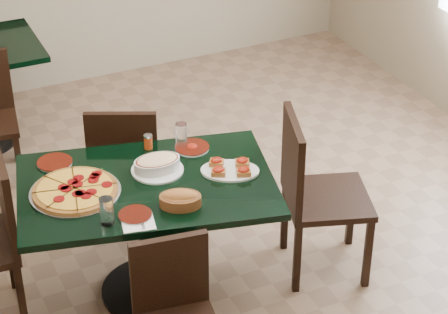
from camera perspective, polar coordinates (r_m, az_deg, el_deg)
name	(u,v)px	position (r m, az deg, el deg)	size (l,w,h in m)	color
floor	(207,267)	(5.28, -1.09, -7.19)	(5.50, 5.50, 0.00)	brown
main_table	(148,211)	(4.77, -4.99, -3.53)	(1.53, 1.17, 0.75)	black
chair_far	(125,162)	(5.33, -6.47, -0.32)	(0.56, 0.56, 0.90)	black
chair_near	(175,311)	(4.29, -3.19, -10.00)	(0.44, 0.44, 0.83)	black
chair_right	(312,187)	(4.97, 5.77, -1.99)	(0.60, 0.60, 1.01)	black
pepperoni_pizza	(75,190)	(4.63, -9.70, -2.16)	(0.48, 0.48, 0.04)	silver
lasagna_casserole	(157,164)	(4.74, -4.39, -0.44)	(0.29, 0.29, 0.09)	silver
bread_basket	(180,199)	(4.46, -2.87, -2.76)	(0.26, 0.22, 0.09)	brown
bruschetta_platter	(230,168)	(4.73, 0.39, -0.74)	(0.39, 0.35, 0.05)	silver
side_plate_near	(135,215)	(4.42, -5.82, -3.79)	(0.17, 0.17, 0.02)	silver
side_plate_far_r	(192,147)	(4.95, -2.09, 0.63)	(0.20, 0.20, 0.03)	silver
side_plate_far_l	(55,163)	(4.90, -11.00, -0.36)	(0.20, 0.20, 0.02)	silver
napkin_setting	(138,222)	(4.38, -5.62, -4.24)	(0.19, 0.19, 0.01)	white
water_glass_a	(181,135)	(4.95, -2.81, 1.46)	(0.07, 0.07, 0.14)	white
water_glass_b	(107,211)	(4.35, -7.67, -3.54)	(0.07, 0.07, 0.15)	white
pepper_shaker	(148,141)	(4.96, -4.98, 1.02)	(0.05, 0.05, 0.09)	#A94812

